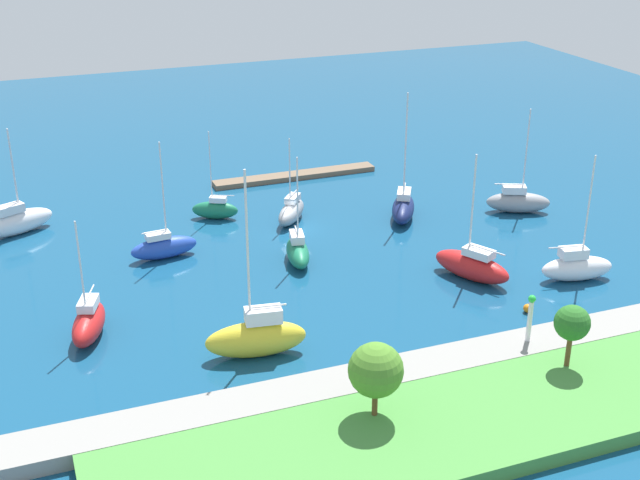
{
  "coord_description": "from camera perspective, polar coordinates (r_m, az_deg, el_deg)",
  "views": [
    {
      "loc": [
        25.6,
        73.84,
        32.68
      ],
      "look_at": [
        0.0,
        6.79,
        1.5
      ],
      "focal_mm": 47.48,
      "sensor_mm": 36.0,
      "label": 1
    }
  ],
  "objects": [
    {
      "name": "park_tree_east",
      "position": [
        60.61,
        16.63,
        -5.4
      ],
      "size": [
        2.49,
        2.49,
        4.63
      ],
      "color": "brown",
      "rests_on": "shoreline_park"
    },
    {
      "name": "harbor_beacon",
      "position": [
        63.45,
        13.99,
        -4.91
      ],
      "size": [
        0.56,
        0.56,
        3.73
      ],
      "color": "silver",
      "rests_on": "breakwater"
    },
    {
      "name": "water",
      "position": [
        84.71,
        -1.64,
        0.78
      ],
      "size": [
        160.0,
        160.0,
        0.0
      ],
      "primitive_type": "plane",
      "color": "navy",
      "rests_on": "ground"
    },
    {
      "name": "breakwater",
      "position": [
        61.0,
        7.46,
        -8.53
      ],
      "size": [
        71.96,
        3.52,
        1.11
      ],
      "primitive_type": "cube",
      "color": "gray",
      "rests_on": "ground"
    },
    {
      "name": "sailboat_green_lone_south",
      "position": [
        77.0,
        -1.52,
        -0.74
      ],
      "size": [
        3.21,
        6.29,
        10.15
      ],
      "rotation": [
        0.0,
        0.0,
        1.36
      ],
      "color": "#19724C",
      "rests_on": "water"
    },
    {
      "name": "sailboat_navy_west_end",
      "position": [
        87.23,
        5.63,
        2.22
      ],
      "size": [
        5.42,
        7.24,
        13.24
      ],
      "rotation": [
        0.0,
        0.0,
        1.06
      ],
      "color": "#141E4C",
      "rests_on": "water"
    },
    {
      "name": "sailboat_blue_outer_mooring",
      "position": [
        79.14,
        -10.49,
        -0.44
      ],
      "size": [
        6.37,
        2.54,
        11.08
      ],
      "rotation": [
        0.0,
        0.0,
        3.23
      ],
      "color": "#2347B2",
      "rests_on": "water"
    },
    {
      "name": "sailboat_gray_off_beacon",
      "position": [
        90.81,
        13.19,
        2.57
      ],
      "size": [
        6.93,
        4.74,
        11.06
      ],
      "rotation": [
        0.0,
        0.0,
        2.72
      ],
      "color": "gray",
      "rests_on": "water"
    },
    {
      "name": "sailboat_green_near_pier",
      "position": [
        87.46,
        -7.08,
        2.08
      ],
      "size": [
        4.96,
        3.49,
        9.26
      ],
      "rotation": [
        0.0,
        0.0,
        5.83
      ],
      "color": "#19724C",
      "rests_on": "water"
    },
    {
      "name": "sailboat_red_far_south",
      "position": [
        74.91,
        10.21,
        -1.69
      ],
      "size": [
        5.53,
        7.6,
        11.32
      ],
      "rotation": [
        0.0,
        0.0,
        5.2
      ],
      "color": "red",
      "rests_on": "water"
    },
    {
      "name": "park_tree_mideast",
      "position": [
        53.21,
        3.78,
        -8.75
      ],
      "size": [
        3.52,
        3.52,
        5.05
      ],
      "color": "brown",
      "rests_on": "shoreline_park"
    },
    {
      "name": "sailboat_red_far_north",
      "position": [
        67.05,
        -15.32,
        -5.38
      ],
      "size": [
        4.06,
        6.48,
        9.74
      ],
      "rotation": [
        0.0,
        0.0,
        1.23
      ],
      "color": "red",
      "rests_on": "water"
    },
    {
      "name": "mooring_buoy_orange",
      "position": [
        70.62,
        13.82,
        -4.49
      ],
      "size": [
        0.73,
        0.73,
        0.73
      ],
      "primitive_type": "sphere",
      "color": "orange",
      "rests_on": "water"
    },
    {
      "name": "sailboat_white_mid_basin",
      "position": [
        88.18,
        -19.75,
        1.2
      ],
      "size": [
        7.62,
        5.07,
        10.61
      ],
      "rotation": [
        0.0,
        0.0,
        3.58
      ],
      "color": "white",
      "rests_on": "water"
    },
    {
      "name": "sailboat_gray_inner_mooring",
      "position": [
        85.99,
        -1.94,
        1.95
      ],
      "size": [
        5.07,
        5.79,
        8.93
      ],
      "rotation": [
        0.0,
        0.0,
        0.91
      ],
      "color": "gray",
      "rests_on": "water"
    },
    {
      "name": "sailboat_yellow_lone_north",
      "position": [
        62.35,
        -4.3,
        -6.51
      ],
      "size": [
        7.71,
        3.3,
        14.49
      ],
      "rotation": [
        0.0,
        0.0,
        6.13
      ],
      "color": "yellow",
      "rests_on": "water"
    },
    {
      "name": "sailboat_white_by_breakwater",
      "position": [
        76.89,
        16.91,
        -1.73
      ],
      "size": [
        6.76,
        3.38,
        11.37
      ],
      "rotation": [
        0.0,
        0.0,
        2.95
      ],
      "color": "white",
      "rests_on": "water"
    },
    {
      "name": "pier_dock",
      "position": [
        98.91,
        -1.69,
        4.35
      ],
      "size": [
        19.41,
        2.1,
        0.57
      ],
      "primitive_type": "cube",
      "color": "brown",
      "rests_on": "ground"
    },
    {
      "name": "shoreline_park",
      "position": [
        56.32,
        10.64,
        -11.79
      ],
      "size": [
        49.52,
        10.57,
        1.07
      ],
      "primitive_type": "cube",
      "color": "#478C3D",
      "rests_on": "ground"
    }
  ]
}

